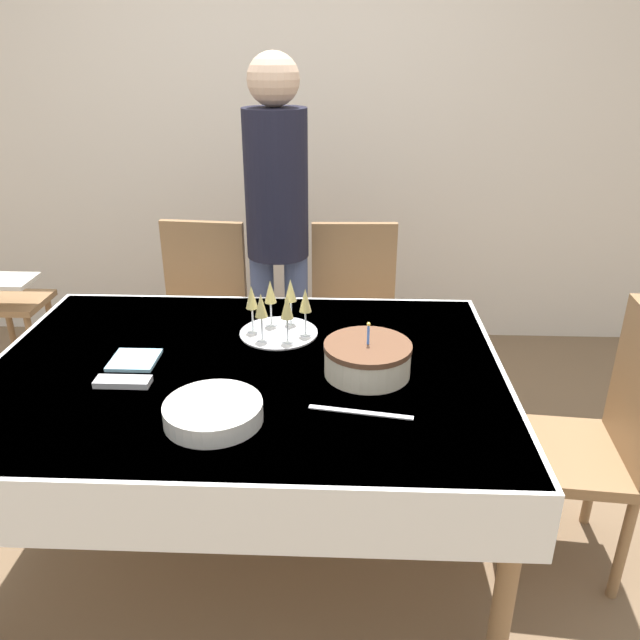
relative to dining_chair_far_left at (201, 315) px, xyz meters
name	(u,v)px	position (x,y,z in m)	size (l,w,h in m)	color
ground_plane	(254,542)	(0.36, -0.92, -0.52)	(12.00, 12.00, 0.00)	brown
wall_back	(290,113)	(0.36, 0.97, 0.83)	(8.00, 0.05, 2.70)	silver
dining_table	(246,393)	(0.36, -0.92, 0.13)	(1.68, 1.21, 0.75)	white
dining_chair_far_left	(201,315)	(0.00, 0.00, 0.00)	(0.46, 0.46, 0.95)	olive
dining_chair_far_right	(354,318)	(0.73, 0.00, 0.00)	(0.44, 0.44, 0.95)	olive
dining_chair_right_end	(594,434)	(1.52, -0.93, 0.00)	(0.46, 0.46, 0.95)	olive
birthday_cake	(367,359)	(0.76, -0.96, 0.28)	(0.28, 0.28, 0.18)	beige
champagne_tray	(278,311)	(0.45, -0.67, 0.32)	(0.28, 0.28, 0.18)	silver
plate_stack_main	(213,412)	(0.33, -1.25, 0.25)	(0.28, 0.28, 0.06)	silver
cake_knife	(361,412)	(0.74, -1.19, 0.23)	(0.30, 0.07, 0.00)	silver
fork_pile	(123,382)	(0.01, -1.06, 0.24)	(0.17, 0.06, 0.02)	silver
napkin_pile	(134,360)	(0.00, -0.91, 0.23)	(0.15, 0.15, 0.01)	#8CC6E0
person_standing	(277,212)	(0.38, 0.02, 0.50)	(0.28, 0.28, 1.68)	#3F4C72
high_chair	(15,317)	(-0.93, 0.02, -0.04)	(0.33, 0.35, 0.71)	olive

